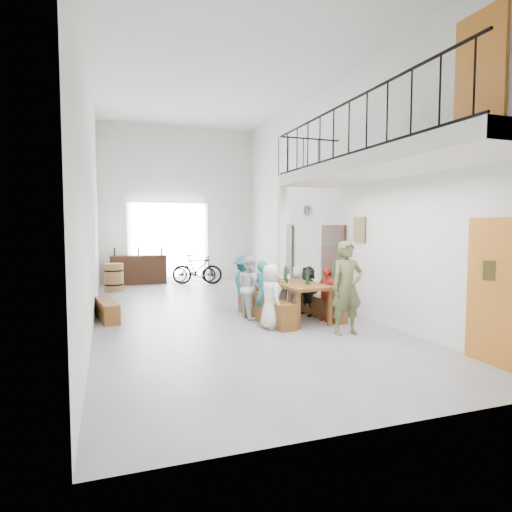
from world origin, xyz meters
name	(u,v)px	position (x,y,z in m)	size (l,w,h in m)	color
floor	(222,312)	(0.00, 0.00, 0.00)	(12.00, 12.00, 0.00)	slate
room_walls	(221,156)	(0.00, 0.00, 3.55)	(12.00, 12.00, 12.00)	white
gateway_portal	(169,242)	(-0.40, 5.94, 1.40)	(2.80, 0.08, 2.80)	white
right_wall_decor	(371,238)	(2.70, -1.87, 1.74)	(0.07, 8.28, 5.07)	#AE621B
balcony	(379,169)	(1.98, -3.13, 2.96)	(1.52, 5.62, 4.00)	white
tasting_table	(291,286)	(1.23, -1.12, 0.71)	(1.09, 2.22, 0.79)	brown
bench_inner	(265,309)	(0.63, -1.13, 0.25)	(0.35, 2.17, 0.50)	brown
bench_wall	(316,305)	(1.87, -1.03, 0.22)	(0.25, 1.95, 0.45)	brown
tableware	(288,275)	(1.20, -1.02, 0.93)	(0.39, 1.28, 0.35)	#103216
side_bench	(107,310)	(-2.50, 0.06, 0.20)	(0.31, 1.42, 0.40)	brown
oak_barrel	(114,277)	(-2.30, 4.16, 0.42)	(0.58, 0.58, 0.85)	olive
serving_counter	(139,270)	(-1.47, 5.65, 0.49)	(1.85, 0.51, 0.98)	#371F11
counter_bottles	(138,251)	(-1.47, 5.67, 1.12)	(1.60, 0.20, 0.28)	#103216
guest_left_a	(271,296)	(0.49, -1.82, 0.63)	(0.61, 0.40, 1.25)	silver
guest_left_b	(263,291)	(0.56, -1.23, 0.63)	(0.46, 0.30, 1.27)	#216870
guest_left_c	(250,287)	(0.43, -0.80, 0.67)	(0.65, 0.51, 1.34)	silver
guest_left_d	(244,284)	(0.47, -0.16, 0.65)	(0.84, 0.49, 1.31)	#216870
guest_right_a	(327,294)	(1.85, -1.57, 0.56)	(0.66, 0.28, 1.13)	#A5291C
guest_right_b	(308,291)	(1.73, -0.92, 0.55)	(1.01, 0.32, 1.09)	black
guest_right_c	(298,288)	(1.73, -0.36, 0.52)	(0.51, 0.33, 1.04)	silver
host_standing	(347,288)	(1.65, -2.69, 0.85)	(0.62, 0.41, 1.71)	#505530
potted_plant	(309,294)	(2.45, 0.46, 0.23)	(0.42, 0.36, 0.46)	#1C4D1B
bicycle_near	(194,271)	(0.41, 5.45, 0.40)	(0.53, 1.52, 0.80)	black
bicycle_far	(197,269)	(0.40, 4.87, 0.51)	(0.48, 1.69, 1.02)	black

